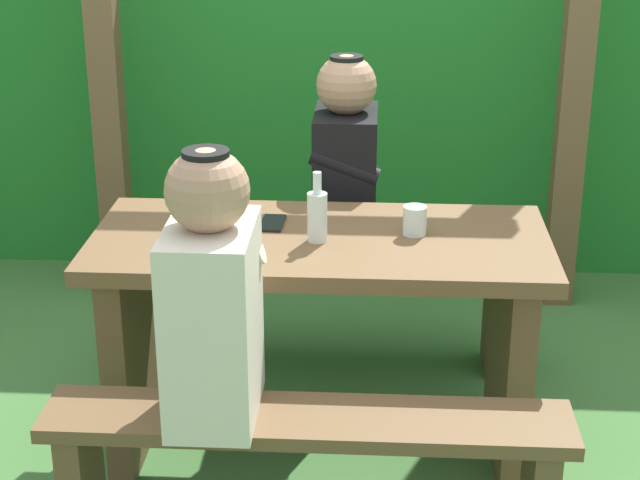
# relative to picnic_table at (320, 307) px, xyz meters

# --- Properties ---
(ground_plane) EXTENTS (12.00, 12.00, 0.00)m
(ground_plane) POSITION_rel_picnic_table_xyz_m (0.00, 0.00, -0.50)
(ground_plane) COLOR #407037
(hedge_backdrop) EXTENTS (6.40, 0.88, 1.63)m
(hedge_backdrop) POSITION_rel_picnic_table_xyz_m (0.00, 1.96, 0.31)
(hedge_backdrop) COLOR #207526
(hedge_backdrop) RESTS_ON ground_plane
(pergola_post_left) EXTENTS (0.12, 0.12, 2.15)m
(pergola_post_left) POSITION_rel_picnic_table_xyz_m (-0.96, 1.21, 0.57)
(pergola_post_left) COLOR brown
(pergola_post_left) RESTS_ON ground_plane
(pergola_post_right) EXTENTS (0.12, 0.12, 2.15)m
(pergola_post_right) POSITION_rel_picnic_table_xyz_m (0.96, 1.21, 0.57)
(pergola_post_right) COLOR brown
(pergola_post_right) RESTS_ON ground_plane
(picnic_table) EXTENTS (1.40, 0.64, 0.74)m
(picnic_table) POSITION_rel_picnic_table_xyz_m (0.00, 0.00, 0.00)
(picnic_table) COLOR brown
(picnic_table) RESTS_ON ground_plane
(bench_near) EXTENTS (1.40, 0.24, 0.47)m
(bench_near) POSITION_rel_picnic_table_xyz_m (0.00, -0.58, -0.17)
(bench_near) COLOR brown
(bench_near) RESTS_ON ground_plane
(bench_far) EXTENTS (1.40, 0.24, 0.47)m
(bench_far) POSITION_rel_picnic_table_xyz_m (0.00, 0.58, -0.17)
(bench_far) COLOR brown
(bench_far) RESTS_ON ground_plane
(person_white_shirt) EXTENTS (0.25, 0.35, 0.72)m
(person_white_shirt) POSITION_rel_picnic_table_xyz_m (-0.24, -0.58, 0.29)
(person_white_shirt) COLOR silver
(person_white_shirt) RESTS_ON bench_near
(person_black_coat) EXTENTS (0.25, 0.35, 0.72)m
(person_black_coat) POSITION_rel_picnic_table_xyz_m (0.06, 0.58, 0.29)
(person_black_coat) COLOR black
(person_black_coat) RESTS_ON bench_far
(drinking_glass) EXTENTS (0.07, 0.07, 0.09)m
(drinking_glass) POSITION_rel_picnic_table_xyz_m (0.29, 0.03, 0.28)
(drinking_glass) COLOR silver
(drinking_glass) RESTS_ON picnic_table
(bottle_left) EXTENTS (0.06, 0.06, 0.21)m
(bottle_left) POSITION_rel_picnic_table_xyz_m (-0.25, 0.02, 0.32)
(bottle_left) COLOR silver
(bottle_left) RESTS_ON picnic_table
(bottle_right) EXTENTS (0.06, 0.06, 0.22)m
(bottle_right) POSITION_rel_picnic_table_xyz_m (-0.01, -0.04, 0.32)
(bottle_right) COLOR silver
(bottle_right) RESTS_ON picnic_table
(cell_phone) EXTENTS (0.08, 0.14, 0.01)m
(cell_phone) POSITION_rel_picnic_table_xyz_m (-0.15, 0.09, 0.24)
(cell_phone) COLOR black
(cell_phone) RESTS_ON picnic_table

